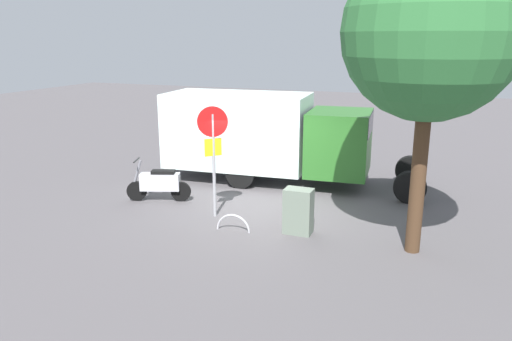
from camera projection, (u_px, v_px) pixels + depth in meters
The scene contains 7 objects.
ground_plane at pixel (271, 210), 13.23m from camera, with size 60.00×60.00×0.00m, color #524D50.
box_truck_near at pixel (268, 133), 15.52m from camera, with size 8.17×2.79×2.77m.
motorcycle at pixel (160, 183), 13.86m from camera, with size 1.74×0.81×1.20m.
stop_sign at pixel (213, 145), 12.29m from camera, with size 0.71×0.33×2.85m.
street_tree at pixel (431, 33), 9.54m from camera, with size 3.48×3.48×6.31m.
utility_cabinet at pixel (298, 211), 11.56m from camera, with size 0.65×0.42×1.08m, color slate.
bike_rack_hoop at pixel (233, 231), 11.81m from camera, with size 0.85×0.85×0.05m, color #B7B7BC.
Camera 1 is at (-4.17, 11.79, 4.47)m, focal length 34.75 mm.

